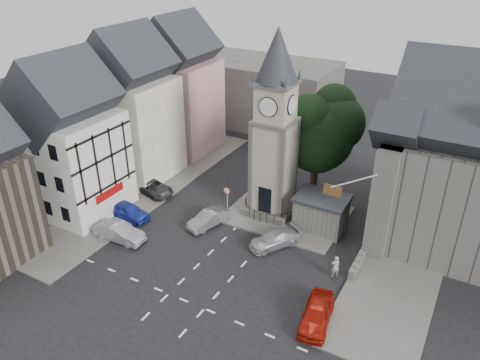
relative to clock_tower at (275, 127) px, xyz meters
The scene contains 23 objects.
ground 11.39m from the clock_tower, 90.00° to the right, with size 120.00×120.00×0.00m, color black.
pavement_west 15.00m from the clock_tower, behind, with size 6.00×30.00×0.14m, color #595651.
pavement_east 14.45m from the clock_tower, ahead, with size 6.00×26.00×0.14m, color #595651.
central_island 8.18m from the clock_tower, ahead, with size 10.00×8.00×0.16m, color #595651.
road_markings 15.74m from the clock_tower, 90.00° to the right, with size 20.00×8.00×0.01m, color silver.
clock_tower is the anchor object (origin of this frame).
stone_shelter 8.15m from the clock_tower, ahead, with size 4.30×3.30×3.08m.
town_tree 5.51m from the clock_tower, 68.23° to the left, with size 7.20×7.20×10.80m.
warning_sign_post 7.34m from the clock_tower, 141.37° to the right, with size 0.70×0.19×2.85m.
terrace_pink 17.51m from the clock_tower, 152.68° to the left, with size 8.10×7.60×12.80m.
terrace_cream 15.58m from the clock_tower, behind, with size 8.10×7.60×12.80m.
terrace_tudor 17.55m from the clock_tower, 152.73° to the right, with size 8.10×7.60×12.00m.
backdrop_west 23.69m from the clock_tower, 120.95° to the left, with size 20.00×10.00×8.00m, color #4C4944.
east_building 15.99m from the clock_tower, 10.92° to the left, with size 14.40×11.40×12.60m.
east_boundary_wall 12.15m from the clock_tower, 12.32° to the left, with size 0.40×16.00×0.90m, color #5F5D57.
flagpole 9.01m from the clock_tower, 26.52° to the right, with size 3.68×0.10×2.74m.
car_west_blue 14.75m from the clock_tower, 145.71° to the right, with size 1.65×4.11×1.40m, color #1C2E9A.
car_west_silver 15.41m from the clock_tower, 131.39° to the right, with size 1.53×4.37×1.44m, color #9FA1A7.
car_west_grey 13.97m from the clock_tower, 166.88° to the right, with size 2.17×4.71×1.31m, color #343537.
car_island_silver 9.60m from the clock_tower, 128.10° to the right, with size 1.40×4.03×1.33m, color gray.
car_island_east 9.19m from the clock_tower, 61.92° to the right, with size 1.75×4.31×1.25m, color #B4B5BC.
car_east_red 15.72m from the clock_tower, 52.28° to the right, with size 1.79×4.45×1.52m, color #9C1508.
pedestrian 12.33m from the clock_tower, 36.83° to the right, with size 0.66×0.43×1.81m, color #A59C89.
Camera 1 is at (15.18, -25.01, 22.42)m, focal length 35.00 mm.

